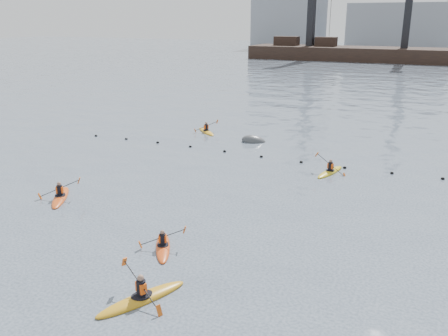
{
  "coord_description": "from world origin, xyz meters",
  "views": [
    {
      "loc": [
        9.31,
        -8.53,
        9.56
      ],
      "look_at": [
        0.35,
        10.89,
        2.8
      ],
      "focal_mm": 38.0,
      "sensor_mm": 36.0,
      "label": 1
    }
  ],
  "objects_px": {
    "kayaker_0": "(163,246)",
    "kayaker_1": "(142,298)",
    "kayaker_5": "(206,131)",
    "kayaker_2": "(60,197)",
    "kayaker_3": "(330,171)",
    "mooring_buoy": "(254,142)"
  },
  "relations": [
    {
      "from": "kayaker_0",
      "to": "kayaker_1",
      "type": "distance_m",
      "value": 4.03
    },
    {
      "from": "kayaker_0",
      "to": "kayaker_5",
      "type": "relative_size",
      "value": 1.02
    },
    {
      "from": "kayaker_2",
      "to": "kayaker_3",
      "type": "height_order",
      "value": "kayaker_3"
    },
    {
      "from": "kayaker_3",
      "to": "mooring_buoy",
      "type": "xyz_separation_m",
      "value": [
        -7.45,
        5.53,
        -0.1
      ]
    },
    {
      "from": "kayaker_1",
      "to": "kayaker_3",
      "type": "distance_m",
      "value": 17.58
    },
    {
      "from": "kayaker_2",
      "to": "kayaker_5",
      "type": "height_order",
      "value": "kayaker_2"
    },
    {
      "from": "kayaker_1",
      "to": "kayaker_3",
      "type": "xyz_separation_m",
      "value": [
        2.8,
        17.35,
        -0.01
      ]
    },
    {
      "from": "kayaker_1",
      "to": "kayaker_5",
      "type": "xyz_separation_m",
      "value": [
        -9.7,
        24.25,
        -0.01
      ]
    },
    {
      "from": "kayaker_0",
      "to": "kayaker_3",
      "type": "relative_size",
      "value": 0.89
    },
    {
      "from": "kayaker_1",
      "to": "mooring_buoy",
      "type": "height_order",
      "value": "kayaker_1"
    },
    {
      "from": "kayaker_1",
      "to": "kayaker_5",
      "type": "height_order",
      "value": "kayaker_1"
    },
    {
      "from": "kayaker_0",
      "to": "mooring_buoy",
      "type": "relative_size",
      "value": 1.42
    },
    {
      "from": "kayaker_2",
      "to": "kayaker_1",
      "type": "bearing_deg",
      "value": -66.13
    },
    {
      "from": "mooring_buoy",
      "to": "kayaker_0",
      "type": "bearing_deg",
      "value": -80.51
    },
    {
      "from": "kayaker_1",
      "to": "kayaker_2",
      "type": "height_order",
      "value": "kayaker_1"
    },
    {
      "from": "kayaker_0",
      "to": "kayaker_2",
      "type": "relative_size",
      "value": 0.89
    },
    {
      "from": "kayaker_2",
      "to": "mooring_buoy",
      "type": "xyz_separation_m",
      "value": [
        5.17,
        16.38,
        -0.1
      ]
    },
    {
      "from": "kayaker_3",
      "to": "mooring_buoy",
      "type": "distance_m",
      "value": 9.28
    },
    {
      "from": "kayaker_1",
      "to": "mooring_buoy",
      "type": "distance_m",
      "value": 23.35
    },
    {
      "from": "kayaker_1",
      "to": "kayaker_3",
      "type": "bearing_deg",
      "value": 106.05
    },
    {
      "from": "kayaker_1",
      "to": "kayaker_2",
      "type": "relative_size",
      "value": 1.1
    },
    {
      "from": "kayaker_0",
      "to": "mooring_buoy",
      "type": "height_order",
      "value": "kayaker_0"
    }
  ]
}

